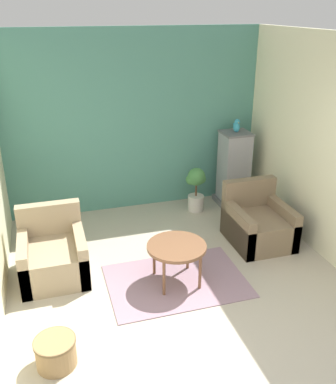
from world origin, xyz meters
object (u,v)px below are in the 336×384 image
object	(u,v)px
coffee_table	(177,249)
parrot	(237,126)
armchair_right	(258,224)
armchair_left	(53,255)
potted_plant	(196,186)
birdcage	(234,169)
wicker_basket	(56,352)

from	to	relation	value
coffee_table	parrot	size ratio (longest dim) A/B	3.20
armchair_right	armchair_left	bearing A→B (deg)	-179.60
parrot	potted_plant	size ratio (longest dim) A/B	0.30
armchair_left	potted_plant	distance (m)	2.59
coffee_table	armchair_left	xyz separation A→B (m)	(-1.39, 0.58, -0.19)
armchair_left	birdcage	size ratio (longest dim) A/B	0.71
armchair_left	birdcage	bearing A→B (deg)	23.56
coffee_table	armchair_right	xyz separation A→B (m)	(1.38, 0.60, -0.19)
armchair_left	potted_plant	size ratio (longest dim) A/B	1.21
armchair_right	wicker_basket	xyz separation A→B (m)	(-2.84, -1.52, -0.11)
coffee_table	parrot	bearing A→B (deg)	49.95
parrot	wicker_basket	size ratio (longest dim) A/B	0.57
armchair_left	armchair_right	distance (m)	2.77
parrot	wicker_basket	xyz separation A→B (m)	(-3.04, -2.80, -1.17)
parrot	wicker_basket	distance (m)	4.29
armchair_right	potted_plant	distance (m)	1.29
armchair_right	birdcage	size ratio (longest dim) A/B	0.71
coffee_table	wicker_basket	bearing A→B (deg)	-147.66
birdcage	wicker_basket	distance (m)	4.15
armchair_left	wicker_basket	distance (m)	1.51
birdcage	potted_plant	world-z (taller)	birdcage
wicker_basket	armchair_right	bearing A→B (deg)	28.21
armchair_right	parrot	xyz separation A→B (m)	(0.20, 1.28, 1.06)
birdcage	parrot	distance (m)	0.73
armchair_left	birdcage	distance (m)	3.26
armchair_right	parrot	bearing A→B (deg)	81.21
birdcage	parrot	xyz separation A→B (m)	(0.00, 0.00, 0.73)
armchair_right	coffee_table	bearing A→B (deg)	-156.50
coffee_table	potted_plant	xyz separation A→B (m)	(0.90, 1.79, -0.04)
coffee_table	wicker_basket	xyz separation A→B (m)	(-1.46, -0.92, -0.31)
armchair_left	armchair_right	bearing A→B (deg)	0.40
coffee_table	armchair_left	world-z (taller)	armchair_left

